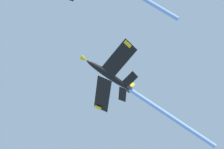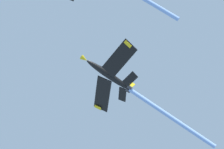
{
  "view_description": "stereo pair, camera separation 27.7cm",
  "coord_description": "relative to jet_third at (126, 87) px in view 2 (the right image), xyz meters",
  "views": [
    {
      "loc": [
        -22.18,
        39.67,
        1.59
      ],
      "look_at": [
        -71.86,
        3.73,
        86.76
      ],
      "focal_mm": 74.9,
      "sensor_mm": 36.0,
      "label": 1
    },
    {
      "loc": [
        -22.01,
        39.44,
        1.59
      ],
      "look_at": [
        -71.86,
        3.73,
        86.76
      ],
      "focal_mm": 74.9,
      "sensor_mm": 36.0,
      "label": 2
    }
  ],
  "objects": [
    {
      "name": "jet_third",
      "position": [
        0.0,
        0.0,
        0.0
      ],
      "size": [
        26.78,
        22.23,
        18.67
      ],
      "color": "black"
    }
  ]
}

